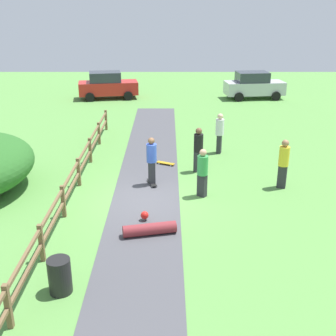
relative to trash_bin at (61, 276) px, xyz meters
The scene contains 13 objects.
ground_plane 5.52m from the trash_bin, 70.90° to the left, with size 60.00×60.00×0.00m, color #568E42.
asphalt_path 5.52m from the trash_bin, 70.90° to the left, with size 2.40×28.00×0.02m, color #47474C.
wooden_fence 5.26m from the trash_bin, 98.75° to the left, with size 0.12×18.12×1.10m.
trash_bin is the anchor object (origin of this frame).
skater_riding 6.87m from the trash_bin, 73.22° to the left, with size 0.48×0.82×1.87m.
skater_fallen 3.45m from the trash_bin, 53.95° to the left, with size 1.65×1.38×0.36m.
skateboard_loose 9.05m from the trash_bin, 74.01° to the left, with size 0.81×0.53×0.08m.
bystander_green 6.73m from the trash_bin, 55.30° to the left, with size 0.54×0.54×1.79m.
bystander_yellow 9.35m from the trash_bin, 42.42° to the left, with size 0.50×0.50×1.89m.
bystander_white 11.45m from the trash_bin, 64.28° to the left, with size 0.47×0.47×1.87m.
bystander_black 8.84m from the trash_bin, 64.25° to the left, with size 0.50×0.50×1.87m.
parked_car_red 22.51m from the trash_bin, 94.53° to the left, with size 4.42×2.53×1.92m.
parked_car_silver 24.11m from the trash_bin, 68.60° to the left, with size 4.36×2.36×1.92m.
Camera 1 is at (0.79, -13.86, 6.57)m, focal length 45.97 mm.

